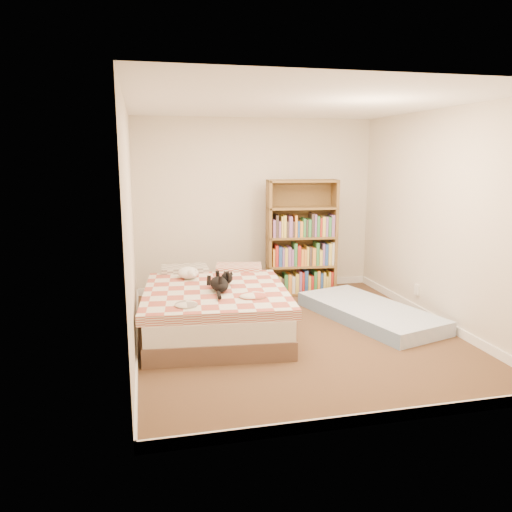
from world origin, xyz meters
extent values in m
cube|color=#49321F|center=(0.00, 0.00, 0.00)|extent=(3.50, 4.00, 0.01)
cube|color=white|center=(0.00, 0.00, 2.50)|extent=(3.50, 4.00, 0.01)
cube|color=beige|center=(0.00, 2.00, 1.25)|extent=(3.50, 0.01, 2.50)
cube|color=beige|center=(0.00, -2.00, 1.25)|extent=(3.50, 0.01, 2.50)
cube|color=beige|center=(-1.75, 0.00, 1.25)|extent=(0.01, 4.00, 2.50)
cube|color=beige|center=(1.75, 0.00, 1.25)|extent=(0.01, 4.00, 2.50)
cube|color=white|center=(0.00, 1.99, 0.05)|extent=(3.50, 0.02, 0.10)
cube|color=white|center=(0.00, -1.99, 0.05)|extent=(3.50, 0.02, 0.10)
cube|color=white|center=(-1.74, 0.00, 0.05)|extent=(0.02, 4.00, 0.10)
cube|color=white|center=(1.74, 0.00, 0.05)|extent=(0.02, 4.00, 0.10)
cube|color=white|center=(1.74, 0.40, 0.30)|extent=(0.03, 0.09, 0.13)
cube|color=brown|center=(-0.85, 0.38, 0.10)|extent=(1.69, 2.27, 0.19)
cube|color=silver|center=(-0.85, 0.38, 0.30)|extent=(1.66, 2.22, 0.21)
cube|color=#A64D3D|center=(-0.85, 0.38, 0.46)|extent=(1.73, 1.89, 0.11)
cube|color=slate|center=(-1.20, 1.18, 0.49)|extent=(0.62, 0.43, 0.16)
cube|color=#A64D3D|center=(-0.50, 1.18, 0.49)|extent=(0.62, 0.43, 0.16)
cube|color=brown|center=(0.10, 1.60, 0.82)|extent=(0.07, 0.33, 1.64)
cube|color=brown|center=(1.05, 1.60, 0.82)|extent=(0.07, 0.33, 1.64)
cube|color=brown|center=(0.58, 1.75, 0.82)|extent=(0.98, 0.12, 1.64)
cube|color=brown|center=(0.58, 1.60, 0.02)|extent=(1.01, 0.42, 0.03)
cube|color=brown|center=(0.58, 1.60, 0.83)|extent=(1.01, 0.42, 0.03)
cube|color=brown|center=(0.58, 1.60, 1.62)|extent=(1.01, 0.42, 0.03)
cube|color=#7393BF|center=(1.03, 0.29, 0.08)|extent=(1.33, 2.03, 0.17)
ellipsoid|color=black|center=(-0.83, 0.16, 0.58)|extent=(0.38, 0.47, 0.14)
sphere|color=black|center=(-0.83, 0.40, 0.60)|extent=(0.18, 0.18, 0.13)
cone|color=black|center=(-0.87, 0.44, 0.65)|extent=(0.06, 0.06, 0.05)
cone|color=black|center=(-0.80, 0.44, 0.65)|extent=(0.06, 0.06, 0.05)
cylinder|color=black|center=(-0.72, -0.13, 0.55)|extent=(0.16, 0.23, 0.05)
ellipsoid|color=silver|center=(-1.12, 0.79, 0.58)|extent=(0.35, 0.36, 0.13)
sphere|color=silver|center=(-1.04, 0.71, 0.59)|extent=(0.14, 0.14, 0.11)
sphere|color=silver|center=(-1.00, 0.67, 0.58)|extent=(0.07, 0.07, 0.05)
sphere|color=silver|center=(-1.23, 0.85, 0.56)|extent=(0.08, 0.08, 0.06)
camera|label=1|loc=(-1.63, -5.11, 1.96)|focal=35.00mm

